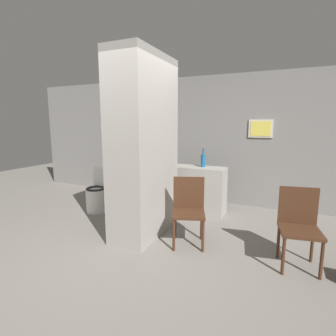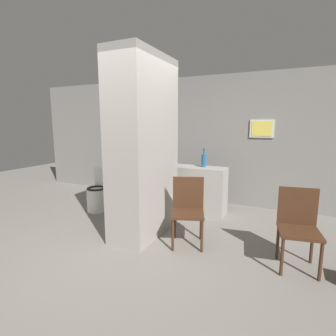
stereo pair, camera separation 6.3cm
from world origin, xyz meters
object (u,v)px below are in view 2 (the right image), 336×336
chair_near_pillar (188,208)px  bicycle (145,190)px  chair_by_doorway (298,224)px  toilet (99,193)px  bottle_tall (204,160)px

chair_near_pillar → bicycle: 1.81m
chair_near_pillar → chair_by_doorway: (1.36, -0.03, 0.00)m
chair_near_pillar → bicycle: bearing=119.2°
toilet → bicycle: size_ratio=0.52×
chair_by_doorway → toilet: bearing=160.5°
toilet → bicycle: bearing=42.7°
toilet → chair_by_doorway: 3.44m
chair_by_doorway → bicycle: chair_by_doorway is taller
chair_by_doorway → chair_near_pillar: bearing=169.2°
chair_near_pillar → chair_by_doorway: same height
bottle_tall → toilet: bearing=-158.8°
chair_by_doorway → bottle_tall: bottle_tall is taller
toilet → bottle_tall: bearing=21.2°
chair_near_pillar → bottle_tall: size_ratio=2.66×
toilet → bottle_tall: bottle_tall is taller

